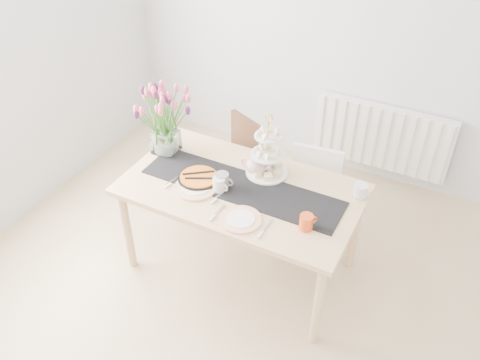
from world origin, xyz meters
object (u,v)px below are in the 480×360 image
at_px(cream_jug, 360,191).
at_px(mug_white, 219,185).
at_px(mug_grey, 222,181).
at_px(tart_tin, 199,178).
at_px(teapot, 256,166).
at_px(chair_white, 312,191).
at_px(plate_right, 241,219).
at_px(mug_orange, 306,222).
at_px(radiator, 381,137).
at_px(chair_brown, 238,163).
at_px(cake_stand, 267,159).
at_px(tulip_vase, 163,111).
at_px(dining_table, 241,196).
at_px(plate_left, 196,187).

relative_size(cream_jug, mug_white, 0.91).
bearing_deg(mug_grey, tart_tin, 178.93).
bearing_deg(teapot, cream_jug, 11.95).
bearing_deg(teapot, chair_white, 54.63).
bearing_deg(cream_jug, plate_right, -134.74).
height_order(mug_orange, plate_right, mug_orange).
distance_m(radiator, plate_right, 1.92).
bearing_deg(chair_brown, cake_stand, -15.50).
bearing_deg(chair_brown, chair_white, 24.09).
distance_m(tulip_vase, mug_white, 0.68).
relative_size(cream_jug, tart_tin, 0.32).
bearing_deg(cake_stand, radiator, 69.05).
distance_m(cream_jug, mug_white, 0.93).
bearing_deg(cake_stand, mug_white, -122.60).
relative_size(chair_brown, teapot, 3.78).
height_order(radiator, dining_table, same).
bearing_deg(cake_stand, mug_grey, -126.83).
height_order(dining_table, mug_orange, mug_orange).
bearing_deg(dining_table, chair_brown, 119.47).
height_order(chair_brown, mug_orange, chair_brown).
height_order(mug_grey, mug_white, mug_grey).
distance_m(cream_jug, plate_left, 1.09).
distance_m(chair_brown, chair_white, 0.63).
distance_m(cake_stand, mug_white, 0.38).
xyz_separation_m(tulip_vase, cream_jug, (1.43, 0.15, -0.29)).
xyz_separation_m(radiator, mug_grey, (-0.71, -1.60, 0.35)).
bearing_deg(cake_stand, dining_table, -111.93).
xyz_separation_m(chair_white, teapot, (-0.30, -0.36, 0.37)).
xyz_separation_m(chair_brown, teapot, (0.33, -0.37, 0.32)).
bearing_deg(plate_right, teapot, 104.95).
distance_m(radiator, dining_table, 1.67).
height_order(dining_table, chair_brown, chair_brown).
xyz_separation_m(tulip_vase, plate_right, (0.84, -0.42, -0.33)).
relative_size(teapot, tart_tin, 0.79).
height_order(chair_white, cream_jug, cream_jug).
relative_size(radiator, plate_right, 4.60).
height_order(chair_brown, chair_white, chair_brown).
distance_m(tart_tin, plate_right, 0.50).
relative_size(tulip_vase, plate_right, 2.38).
bearing_deg(mug_white, mug_grey, 104.86).
bearing_deg(chair_brown, dining_table, -36.17).
xyz_separation_m(tulip_vase, mug_grey, (0.57, -0.18, -0.29)).
xyz_separation_m(cream_jug, mug_grey, (-0.85, -0.33, 0.01)).
height_order(tart_tin, mug_orange, mug_orange).
relative_size(dining_table, chair_brown, 1.87).
relative_size(tulip_vase, mug_orange, 6.12).
xyz_separation_m(teapot, tart_tin, (-0.32, -0.25, -0.05)).
bearing_deg(plate_right, plate_left, 160.97).
bearing_deg(cake_stand, mug_orange, -41.38).
xyz_separation_m(radiator, chair_white, (-0.27, -1.00, -0.00)).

